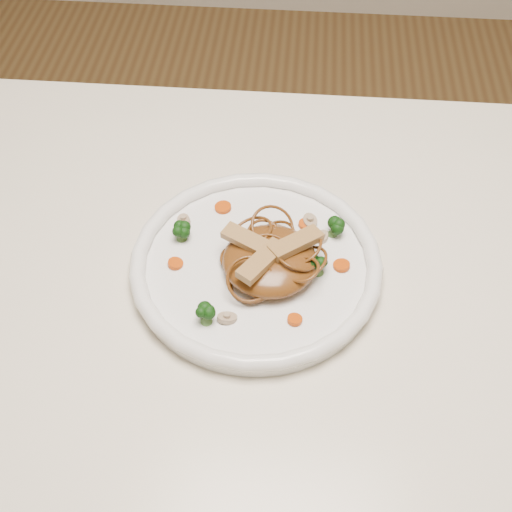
{
  "coord_description": "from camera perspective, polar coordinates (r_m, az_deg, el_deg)",
  "views": [
    {
      "loc": [
        -0.01,
        -0.49,
        1.39
      ],
      "look_at": [
        -0.05,
        0.03,
        0.78
      ],
      "focal_mm": 46.56,
      "sensor_mm": 36.0,
      "label": 1
    }
  ],
  "objects": [
    {
      "name": "broccoli_2",
      "position": [
        0.75,
        -4.35,
        -4.9
      ],
      "size": [
        0.03,
        0.03,
        0.03
      ],
      "primitive_type": null,
      "rotation": [
        0.0,
        0.0,
        0.13
      ],
      "color": "#133F0D",
      "rests_on": "plate"
    },
    {
      "name": "ground",
      "position": [
        1.47,
        1.98,
        -21.06
      ],
      "size": [
        4.0,
        4.0,
        0.0
      ],
      "primitive_type": "plane",
      "color": "brown",
      "rests_on": "ground"
    },
    {
      "name": "table",
      "position": [
        0.89,
        3.09,
        -6.96
      ],
      "size": [
        1.2,
        0.8,
        0.75
      ],
      "color": "beige",
      "rests_on": "ground"
    },
    {
      "name": "broccoli_3",
      "position": [
        0.79,
        5.42,
        -0.71
      ],
      "size": [
        0.03,
        0.03,
        0.03
      ],
      "primitive_type": null,
      "rotation": [
        0.0,
        0.0,
        -0.31
      ],
      "color": "#133F0D",
      "rests_on": "plate"
    },
    {
      "name": "noodle_mound",
      "position": [
        0.79,
        1.19,
        -0.38
      ],
      "size": [
        0.14,
        0.14,
        0.04
      ],
      "primitive_type": "ellipsoid",
      "rotation": [
        0.0,
        0.0,
        0.31
      ],
      "color": "brown",
      "rests_on": "plate"
    },
    {
      "name": "carrot_4",
      "position": [
        0.76,
        3.35,
        -5.47
      ],
      "size": [
        0.02,
        0.02,
        0.0
      ],
      "primitive_type": "cylinder",
      "rotation": [
        0.0,
        0.0,
        0.06
      ],
      "color": "#BE3D06",
      "rests_on": "plate"
    },
    {
      "name": "broccoli_1",
      "position": [
        0.83,
        -6.48,
        2.21
      ],
      "size": [
        0.04,
        0.04,
        0.03
      ],
      "primitive_type": null,
      "rotation": [
        0.0,
        0.0,
        -0.42
      ],
      "color": "#133F0D",
      "rests_on": "plate"
    },
    {
      "name": "plate",
      "position": [
        0.82,
        0.0,
        -1.0
      ],
      "size": [
        0.37,
        0.37,
        0.02
      ],
      "primitive_type": "cylinder",
      "rotation": [
        0.0,
        0.0,
        -0.23
      ],
      "color": "white",
      "rests_on": "table"
    },
    {
      "name": "carrot_1",
      "position": [
        0.82,
        -6.93,
        -0.65
      ],
      "size": [
        0.02,
        0.02,
        0.0
      ],
      "primitive_type": "cylinder",
      "rotation": [
        0.0,
        0.0,
        -0.36
      ],
      "color": "#BE3D06",
      "rests_on": "plate"
    },
    {
      "name": "carrot_2",
      "position": [
        0.81,
        7.35,
        -0.81
      ],
      "size": [
        0.02,
        0.02,
        0.0
      ],
      "primitive_type": "cylinder",
      "rotation": [
        0.0,
        0.0,
        0.1
      ],
      "color": "#BE3D06",
      "rests_on": "plate"
    },
    {
      "name": "carrot_0",
      "position": [
        0.86,
        4.23,
        2.74
      ],
      "size": [
        0.02,
        0.02,
        0.0
      ],
      "primitive_type": "cylinder",
      "rotation": [
        0.0,
        0.0,
        0.39
      ],
      "color": "#BE3D06",
      "rests_on": "plate"
    },
    {
      "name": "carrot_3",
      "position": [
        0.88,
        -2.86,
        4.2
      ],
      "size": [
        0.03,
        0.03,
        0.0
      ],
      "primitive_type": "cylinder",
      "rotation": [
        0.0,
        0.0,
        0.33
      ],
      "color": "#BE3D06",
      "rests_on": "plate"
    },
    {
      "name": "mushroom_0",
      "position": [
        0.76,
        -2.5,
        -5.34
      ],
      "size": [
        0.03,
        0.03,
        0.01
      ],
      "primitive_type": "cylinder",
      "rotation": [
        0.0,
        0.0,
        0.21
      ],
      "color": "beige",
      "rests_on": "plate"
    },
    {
      "name": "broccoli_0",
      "position": [
        0.84,
        6.65,
        2.62
      ],
      "size": [
        0.04,
        0.04,
        0.03
      ],
      "primitive_type": null,
      "rotation": [
        0.0,
        0.0,
        0.34
      ],
      "color": "#133F0D",
      "rests_on": "plate"
    },
    {
      "name": "chicken_b",
      "position": [
        0.79,
        -0.64,
        1.32
      ],
      "size": [
        0.07,
        0.05,
        0.01
      ],
      "primitive_type": "cube",
      "rotation": [
        0.0,
        0.0,
        2.66
      ],
      "color": "tan",
      "rests_on": "noodle_mound"
    },
    {
      "name": "mushroom_3",
      "position": [
        0.86,
        4.65,
        2.99
      ],
      "size": [
        0.03,
        0.03,
        0.01
      ],
      "primitive_type": "cylinder",
      "rotation": [
        0.0,
        0.0,
        1.71
      ],
      "color": "beige",
      "rests_on": "plate"
    },
    {
      "name": "chicken_a",
      "position": [
        0.79,
        3.44,
        1.13
      ],
      "size": [
        0.07,
        0.06,
        0.01
      ],
      "primitive_type": "cube",
      "rotation": [
        0.0,
        0.0,
        0.69
      ],
      "color": "tan",
      "rests_on": "noodle_mound"
    },
    {
      "name": "mushroom_1",
      "position": [
        0.84,
        5.71,
        1.63
      ],
      "size": [
        0.03,
        0.03,
        0.01
      ],
      "primitive_type": "cylinder",
      "rotation": [
        0.0,
        0.0,
        1.25
      ],
      "color": "beige",
      "rests_on": "plate"
    },
    {
      "name": "chicken_c",
      "position": [
        0.77,
        0.5,
        -0.43
      ],
      "size": [
        0.06,
        0.07,
        0.01
      ],
      "primitive_type": "cube",
      "rotation": [
        0.0,
        0.0,
        4.12
      ],
      "color": "tan",
      "rests_on": "noodle_mound"
    },
    {
      "name": "mushroom_2",
      "position": [
        0.86,
        -6.22,
        3.06
      ],
      "size": [
        0.03,
        0.03,
        0.01
      ],
      "primitive_type": "cylinder",
      "rotation": [
        0.0,
        0.0,
        -1.1
      ],
      "color": "beige",
      "rests_on": "plate"
    }
  ]
}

